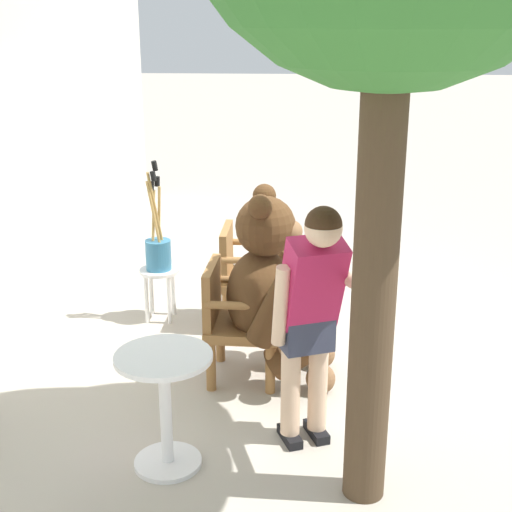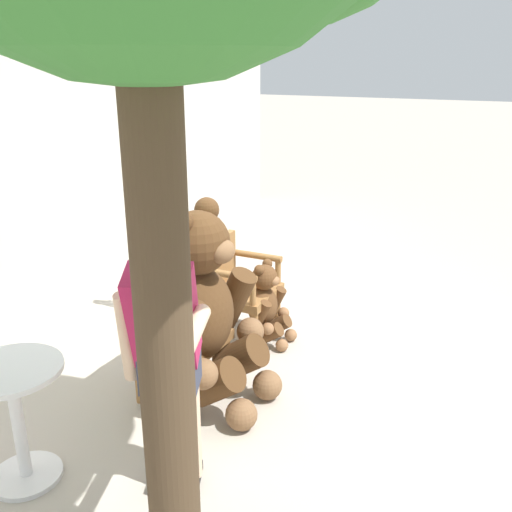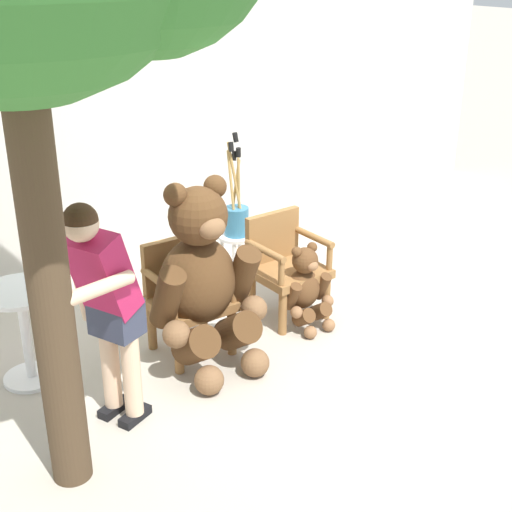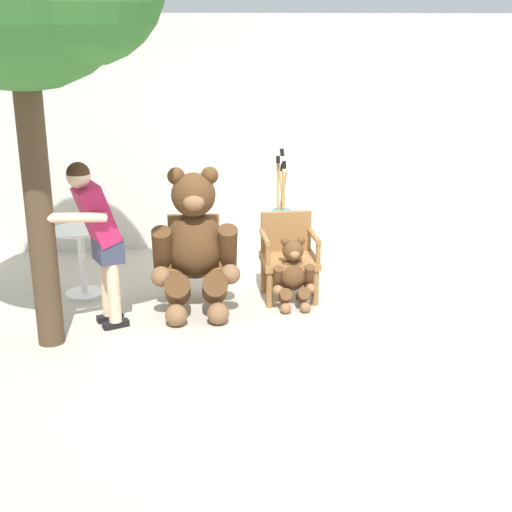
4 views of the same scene
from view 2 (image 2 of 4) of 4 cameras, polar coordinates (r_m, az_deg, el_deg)
ground_plane at (r=4.44m, az=0.68°, el=-11.61°), size 60.00×60.00×0.00m
back_wall at (r=5.34m, az=-23.67°, el=8.23°), size 10.00×0.16×2.80m
wooden_chair_left at (r=4.05m, az=-8.14°, el=-7.61°), size 0.57×0.53×0.86m
wooden_chair_right at (r=4.80m, az=-1.97°, el=-2.98°), size 0.56×0.52×0.86m
teddy_bear_large at (r=3.82m, az=-5.06°, el=-5.34°), size 0.85×0.80×1.42m
teddy_bear_small at (r=4.73m, az=1.08°, el=-4.80°), size 0.43×0.40×0.71m
person_visitor at (r=2.93m, az=-9.06°, el=-8.70°), size 0.68×0.66×1.56m
white_stool at (r=5.24m, az=-9.15°, el=-2.48°), size 0.34×0.34×0.46m
brush_bucket at (r=5.14m, az=-9.33°, el=0.57°), size 0.22×0.22×0.95m
round_side_table at (r=3.49m, az=-22.86°, el=-14.11°), size 0.56×0.56×0.72m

